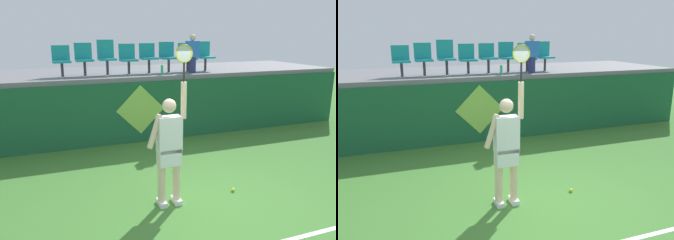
% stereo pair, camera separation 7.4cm
% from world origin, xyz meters
% --- Properties ---
extents(ground_plane, '(40.00, 40.00, 0.00)m').
position_xyz_m(ground_plane, '(0.00, 0.00, 0.00)').
color(ground_plane, '#3D752D').
extents(court_back_wall, '(12.30, 0.20, 1.57)m').
position_xyz_m(court_back_wall, '(0.00, 3.79, 0.78)').
color(court_back_wall, '#195633').
rests_on(court_back_wall, ground_plane).
extents(spectator_platform, '(12.30, 3.14, 0.12)m').
position_xyz_m(spectator_platform, '(0.00, 5.31, 1.63)').
color(spectator_platform, slate).
rests_on(spectator_platform, court_back_wall).
extents(tennis_player, '(0.75, 0.27, 2.60)m').
position_xyz_m(tennis_player, '(-0.68, 0.35, 1.01)').
color(tennis_player, white).
rests_on(tennis_player, ground_plane).
extents(tennis_ball, '(0.07, 0.07, 0.07)m').
position_xyz_m(tennis_ball, '(0.55, 0.37, 0.03)').
color(tennis_ball, '#D1E533').
rests_on(tennis_ball, ground_plane).
extents(water_bottle, '(0.07, 0.07, 0.26)m').
position_xyz_m(water_bottle, '(0.47, 3.96, 1.82)').
color(water_bottle, '#26B272').
rests_on(water_bottle, spectator_platform).
extents(stadium_chair_0, '(0.44, 0.42, 0.77)m').
position_xyz_m(stadium_chair_0, '(-2.00, 4.55, 2.12)').
color(stadium_chair_0, '#38383D').
rests_on(stadium_chair_0, spectator_platform).
extents(stadium_chair_1, '(0.44, 0.42, 0.83)m').
position_xyz_m(stadium_chair_1, '(-1.44, 4.55, 2.15)').
color(stadium_chair_1, '#38383D').
rests_on(stadium_chair_1, spectator_platform).
extents(stadium_chair_2, '(0.44, 0.42, 0.90)m').
position_xyz_m(stadium_chair_2, '(-0.86, 4.56, 2.18)').
color(stadium_chair_2, '#38383D').
rests_on(stadium_chair_2, spectator_platform).
extents(stadium_chair_3, '(0.44, 0.42, 0.79)m').
position_xyz_m(stadium_chair_3, '(-0.28, 4.55, 2.13)').
color(stadium_chair_3, '#38383D').
rests_on(stadium_chair_3, spectator_platform).
extents(stadium_chair_4, '(0.44, 0.42, 0.80)m').
position_xyz_m(stadium_chair_4, '(0.28, 4.55, 2.15)').
color(stadium_chair_4, '#38383D').
rests_on(stadium_chair_4, spectator_platform).
extents(stadium_chair_5, '(0.44, 0.42, 0.83)m').
position_xyz_m(stadium_chair_5, '(0.86, 4.55, 2.15)').
color(stadium_chair_5, '#38383D').
rests_on(stadium_chair_5, spectator_platform).
extents(stadium_chair_6, '(0.44, 0.42, 0.80)m').
position_xyz_m(stadium_chair_6, '(1.43, 4.55, 2.13)').
color(stadium_chair_6, '#38383D').
rests_on(stadium_chair_6, spectator_platform).
extents(stadium_chair_7, '(0.44, 0.42, 0.83)m').
position_xyz_m(stadium_chair_7, '(2.00, 4.55, 2.15)').
color(stadium_chair_7, '#38383D').
rests_on(stadium_chair_7, spectator_platform).
extents(spectator_0, '(0.34, 0.20, 1.03)m').
position_xyz_m(spectator_0, '(1.43, 4.15, 2.22)').
color(spectator_0, navy).
rests_on(spectator_0, spectator_platform).
extents(wall_signage_mount, '(1.27, 0.01, 1.50)m').
position_xyz_m(wall_signage_mount, '(-0.20, 3.68, 0.00)').
color(wall_signage_mount, '#195633').
rests_on(wall_signage_mount, ground_plane).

